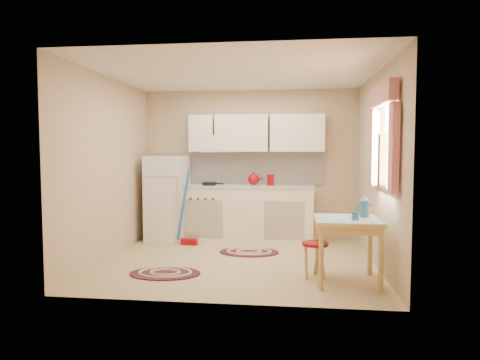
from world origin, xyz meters
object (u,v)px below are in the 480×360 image
object	(u,v)px
stool	(315,260)
table	(347,251)
fridge	(168,198)
base_cabinets	(243,214)

from	to	relation	value
stool	table	bearing A→B (deg)	-18.48
stool	fridge	bearing A→B (deg)	140.90
fridge	table	distance (m)	3.35
base_cabinets	table	world-z (taller)	base_cabinets
fridge	stool	distance (m)	3.03
fridge	table	world-z (taller)	fridge
base_cabinets	fridge	bearing A→B (deg)	-177.73
table	stool	distance (m)	0.40
base_cabinets	stool	bearing A→B (deg)	-61.35
table	fridge	bearing A→B (deg)	143.13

